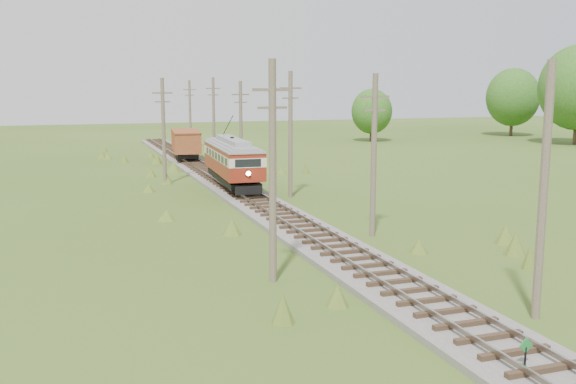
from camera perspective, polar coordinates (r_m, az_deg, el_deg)
name	(u,v)px	position (r m, az deg, el deg)	size (l,w,h in m)	color
railbed_main	(237,190)	(48.36, -4.54, 0.15)	(3.60, 96.00, 0.57)	#605B54
switch_marker	(526,353)	(19.47, 20.36, -13.26)	(0.45, 0.06, 1.08)	black
streetcar	(232,158)	(49.32, -4.96, 3.00)	(3.28, 11.54, 5.23)	black
gondola	(186,142)	(69.00, -9.07, 4.38)	(3.63, 8.56, 2.76)	black
gravel_pile	(233,158)	(67.98, -4.90, 3.07)	(2.88, 3.06, 1.05)	gray
utility_pole_r_1	(543,193)	(23.13, 21.75, -0.08)	(0.30, 0.30, 8.80)	brown
utility_pole_r_2	(374,154)	(34.02, 7.64, 3.38)	(1.60, 0.30, 8.60)	brown
utility_pole_r_3	(290,133)	(45.91, 0.22, 5.26)	(1.60, 0.30, 9.00)	brown
utility_pole_r_4	(241,127)	(58.28, -4.21, 5.81)	(1.60, 0.30, 8.40)	brown
utility_pole_r_5	(214,117)	(70.98, -6.62, 6.61)	(1.60, 0.30, 8.90)	brown
utility_pole_r_6	(190,114)	(83.68, -8.70, 6.91)	(1.60, 0.30, 8.70)	brown
utility_pole_l_a	(273,170)	(25.64, -1.38, 1.97)	(1.60, 0.30, 9.00)	brown
utility_pole_l_b	(164,130)	(52.87, -11.00, 5.41)	(1.60, 0.30, 8.60)	brown
tree_right_5	(513,97)	(109.78, 19.36, 7.96)	(8.40, 8.40, 10.82)	#38281C
tree_mid_b	(372,111)	(94.15, 7.45, 7.12)	(5.88, 5.88, 7.57)	#38281C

